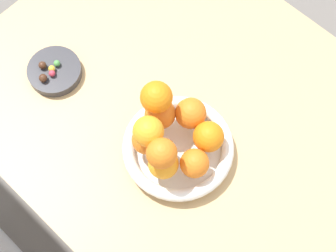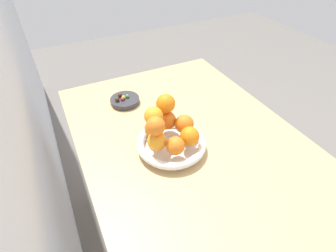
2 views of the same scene
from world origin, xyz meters
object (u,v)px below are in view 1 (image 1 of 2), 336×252
(candy_ball_0, at_px, (43,78))
(orange_3, at_px, (160,114))
(orange_1, at_px, (208,137))
(candy_ball_2, at_px, (42,65))
(orange_2, at_px, (191,113))
(orange_7, at_px, (148,131))
(candy_dish, at_px, (55,71))
(candy_ball_4, at_px, (57,63))
(dining_table, at_px, (202,140))
(orange_0, at_px, (195,163))
(fruit_bowl, at_px, (177,147))
(candy_ball_1, at_px, (52,69))
(orange_5, at_px, (163,164))
(orange_8, at_px, (162,153))
(orange_6, at_px, (156,97))
(candy_ball_3, at_px, (52,73))
(orange_4, at_px, (147,140))

(candy_ball_0, bearing_deg, orange_3, -158.76)
(orange_1, xyz_separation_m, candy_ball_2, (0.39, 0.11, -0.04))
(orange_2, relative_size, orange_7, 1.07)
(candy_dish, height_order, candy_ball_4, candy_ball_4)
(dining_table, height_order, orange_0, orange_0)
(orange_3, bearing_deg, fruit_bowl, 166.10)
(candy_dish, xyz_separation_m, candy_ball_1, (-0.00, 0.00, 0.02))
(orange_1, relative_size, orange_5, 1.03)
(orange_8, bearing_deg, orange_0, -135.07)
(orange_0, xyz_separation_m, candy_ball_0, (0.38, 0.07, -0.04))
(orange_7, xyz_separation_m, candy_ball_2, (0.31, 0.02, -0.10))
(orange_2, relative_size, orange_6, 1.01)
(orange_2, bearing_deg, fruit_bowl, 106.10)
(orange_5, bearing_deg, dining_table, -84.65)
(orange_3, height_order, orange_5, orange_3)
(candy_ball_2, height_order, candy_ball_3, candy_ball_2)
(orange_7, distance_m, orange_8, 0.05)
(dining_table, bearing_deg, orange_7, 74.11)
(candy_dish, xyz_separation_m, orange_8, (-0.34, 0.01, 0.12))
(dining_table, xyz_separation_m, orange_1, (-0.04, 0.04, 0.16))
(orange_8, height_order, candy_ball_3, orange_8)
(dining_table, bearing_deg, orange_3, 46.87)
(dining_table, distance_m, orange_8, 0.26)
(candy_dish, relative_size, orange_0, 2.05)
(orange_2, height_order, orange_7, orange_7)
(fruit_bowl, height_order, orange_6, orange_6)
(candy_ball_0, xyz_separation_m, candy_ball_3, (-0.00, -0.02, -0.00))
(candy_ball_0, bearing_deg, candy_ball_2, -38.53)
(orange_0, xyz_separation_m, candy_ball_3, (0.38, 0.05, -0.04))
(dining_table, relative_size, orange_7, 18.05)
(candy_ball_2, xyz_separation_m, candy_ball_4, (-0.02, -0.03, -0.00))
(orange_1, xyz_separation_m, orange_7, (0.08, 0.09, 0.06))
(orange_5, xyz_separation_m, orange_8, (0.00, 0.00, 0.06))
(orange_7, height_order, orange_8, same)
(orange_7, relative_size, candy_ball_4, 4.17)
(orange_5, relative_size, candy_ball_0, 3.37)
(orange_4, distance_m, orange_7, 0.06)
(orange_3, bearing_deg, orange_0, 166.10)
(fruit_bowl, relative_size, orange_3, 3.63)
(orange_8, height_order, candy_ball_2, orange_8)
(orange_6, height_order, candy_ball_3, orange_6)
(orange_4, relative_size, candy_ball_1, 3.89)
(dining_table, xyz_separation_m, fruit_bowl, (0.00, 0.09, 0.11))
(candy_ball_4, bearing_deg, candy_ball_1, 97.20)
(dining_table, distance_m, orange_1, 0.17)
(orange_1, bearing_deg, orange_6, 14.89)
(orange_3, height_order, orange_4, orange_3)
(candy_ball_2, bearing_deg, candy_dish, -147.07)
(fruit_bowl, distance_m, candy_ball_4, 0.33)
(candy_dish, xyz_separation_m, candy_ball_4, (0.00, -0.01, 0.02))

